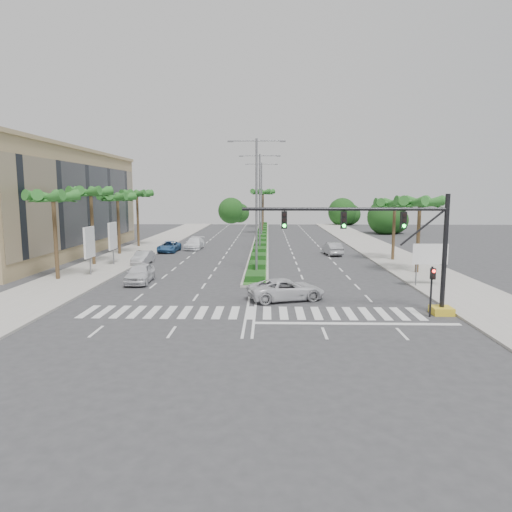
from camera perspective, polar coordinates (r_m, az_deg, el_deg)
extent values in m
plane|color=#333335|center=(27.96, -0.67, -7.12)|extent=(160.00, 160.00, 0.00)
cube|color=gray|center=(49.60, 18.08, -0.83)|extent=(6.00, 120.00, 0.15)
cube|color=gray|center=(50.23, -17.37, -0.70)|extent=(6.00, 120.00, 0.15)
cube|color=gray|center=(72.35, 0.68, 2.19)|extent=(2.20, 75.00, 0.20)
cube|color=#24581E|center=(72.34, 0.68, 2.29)|extent=(1.80, 75.00, 0.04)
cube|color=tan|center=(59.50, -25.66, 5.90)|extent=(12.00, 36.00, 12.00)
cube|color=gold|center=(29.79, 22.17, -6.33)|extent=(1.20, 1.20, 0.45)
cylinder|color=black|center=(29.17, 22.52, 0.31)|extent=(0.28, 0.28, 7.00)
cylinder|color=black|center=(27.38, 10.95, 5.77)|extent=(12.00, 0.20, 0.20)
cylinder|color=black|center=(28.55, 20.05, 3.31)|extent=(2.53, 0.12, 2.15)
cube|color=black|center=(28.19, 17.97, 4.27)|extent=(0.32, 0.24, 1.00)
cylinder|color=#19E533|center=(28.08, 18.02, 3.60)|extent=(0.20, 0.06, 0.20)
cube|color=black|center=(27.41, 10.91, 4.42)|extent=(0.32, 0.24, 1.00)
cylinder|color=#19E533|center=(27.29, 10.95, 3.73)|extent=(0.20, 0.06, 0.20)
cube|color=black|center=(27.06, 3.56, 4.50)|extent=(0.32, 0.24, 1.00)
cylinder|color=#19E533|center=(26.94, 3.57, 3.80)|extent=(0.20, 0.06, 0.20)
cylinder|color=black|center=(28.65, 21.03, -4.20)|extent=(0.12, 0.12, 3.00)
cube|color=black|center=(28.32, 21.24, -2.09)|extent=(0.28, 0.22, 0.65)
cylinder|color=red|center=(28.17, 21.35, -1.77)|extent=(0.18, 0.05, 0.18)
cylinder|color=slate|center=(37.28, 19.40, -1.59)|extent=(0.10, 0.10, 2.80)
cylinder|color=slate|center=(37.95, 22.28, -1.57)|extent=(0.10, 0.10, 2.80)
cube|color=#0C6638|center=(37.44, 20.94, 0.23)|extent=(2.60, 0.08, 1.50)
cube|color=white|center=(37.39, 20.97, 0.22)|extent=(2.70, 0.02, 1.60)
cylinder|color=slate|center=(42.38, -20.02, -0.53)|extent=(0.12, 0.12, 2.80)
cube|color=white|center=(42.19, -20.12, 1.62)|extent=(0.18, 2.10, 2.70)
cube|color=#D8594C|center=(42.19, -20.12, 1.62)|extent=(0.12, 2.00, 2.60)
cylinder|color=slate|center=(47.96, -17.41, 0.51)|extent=(0.12, 0.12, 2.80)
cube|color=white|center=(47.79, -17.49, 2.41)|extent=(0.18, 2.10, 2.70)
cube|color=#D8594C|center=(47.79, -17.49, 2.41)|extent=(0.12, 2.00, 2.60)
cylinder|color=brown|center=(41.11, -23.77, 1.98)|extent=(0.32, 0.32, 7.00)
sphere|color=brown|center=(40.94, -24.03, 6.72)|extent=(0.70, 0.70, 0.70)
cone|color=#1B561F|center=(40.48, -22.61, 6.65)|extent=(0.90, 3.62, 1.50)
cone|color=#1B561F|center=(41.44, -22.65, 6.66)|extent=(3.39, 2.96, 1.50)
cone|color=#1B561F|center=(42.02, -23.70, 6.61)|extent=(3.73, 1.68, 1.50)
cone|color=#1B561F|center=(41.80, -24.97, 6.54)|extent=(2.38, 3.65, 1.50)
cone|color=#1B561F|center=(40.95, -25.57, 6.49)|extent=(2.38, 3.65, 1.50)
cone|color=#1B561F|center=(40.08, -25.00, 6.51)|extent=(3.73, 1.68, 1.50)
cone|color=#1B561F|center=(39.87, -23.66, 6.58)|extent=(3.39, 2.96, 1.50)
cylinder|color=brown|center=(48.42, -19.76, 3.21)|extent=(0.32, 0.32, 7.40)
sphere|color=brown|center=(48.29, -19.96, 7.47)|extent=(0.70, 0.70, 0.70)
cone|color=#1B561F|center=(47.90, -18.72, 7.41)|extent=(0.90, 3.62, 1.50)
cone|color=#1B561F|center=(48.85, -18.83, 7.40)|extent=(3.39, 2.96, 1.50)
cone|color=#1B561F|center=(49.38, -19.77, 7.36)|extent=(3.73, 1.68, 1.50)
cone|color=#1B561F|center=(49.10, -20.84, 7.31)|extent=(2.38, 3.65, 1.50)
cone|color=#1B561F|center=(48.22, -21.27, 7.29)|extent=(2.38, 3.65, 1.50)
cone|color=#1B561F|center=(47.38, -20.71, 7.32)|extent=(3.73, 1.68, 1.50)
cone|color=#1B561F|center=(47.24, -19.56, 7.37)|extent=(3.39, 2.96, 1.50)
cylinder|color=brown|center=(55.95, -16.80, 3.59)|extent=(0.32, 0.32, 6.80)
sphere|color=brown|center=(55.82, -16.93, 6.97)|extent=(0.70, 0.70, 0.70)
cone|color=#1B561F|center=(55.49, -15.84, 6.91)|extent=(0.90, 3.62, 1.50)
cone|color=#1B561F|center=(56.43, -15.99, 6.91)|extent=(3.39, 2.96, 1.50)
cone|color=#1B561F|center=(56.92, -16.82, 6.88)|extent=(3.73, 1.68, 1.50)
cone|color=#1B561F|center=(56.59, -17.73, 6.84)|extent=(2.38, 3.65, 1.50)
cone|color=#1B561F|center=(55.69, -18.06, 6.82)|extent=(2.38, 3.65, 1.50)
cone|color=#1B561F|center=(54.89, -17.53, 6.83)|extent=(3.73, 1.68, 1.50)
cone|color=#1B561F|center=(54.79, -16.53, 6.87)|extent=(3.39, 2.96, 1.50)
cylinder|color=brown|center=(63.57, -14.55, 4.33)|extent=(0.32, 0.32, 7.20)
sphere|color=brown|center=(63.47, -14.66, 7.48)|extent=(0.70, 0.70, 0.70)
cone|color=#1B561F|center=(63.17, -13.69, 7.42)|extent=(0.90, 3.62, 1.50)
cone|color=#1B561F|center=(64.11, -13.85, 7.42)|extent=(3.39, 2.96, 1.50)
cone|color=#1B561F|center=(64.56, -14.61, 7.39)|extent=(3.73, 1.68, 1.50)
cone|color=#1B561F|center=(64.20, -15.40, 7.37)|extent=(2.38, 3.65, 1.50)
cone|color=#1B561F|center=(63.29, -15.65, 7.35)|extent=(2.38, 3.65, 1.50)
cone|color=#1B561F|center=(62.50, -15.15, 7.37)|extent=(3.73, 1.68, 1.50)
cone|color=#1B561F|center=(62.45, -14.27, 7.40)|extent=(3.39, 2.96, 1.50)
cylinder|color=brown|center=(43.33, 19.62, 2.13)|extent=(0.32, 0.32, 6.50)
sphere|color=brown|center=(43.16, 19.81, 6.29)|extent=(0.70, 0.70, 0.70)
cone|color=#1B561F|center=(43.52, 21.18, 6.10)|extent=(0.90, 3.62, 1.50)
cone|color=#1B561F|center=(44.19, 20.30, 6.17)|extent=(3.39, 2.96, 1.50)
cone|color=#1B561F|center=(44.11, 19.06, 6.22)|extent=(3.73, 1.68, 1.50)
cone|color=#1B561F|center=(43.32, 18.35, 6.23)|extent=(2.38, 3.65, 1.50)
cone|color=#1B561F|center=(42.41, 18.72, 6.19)|extent=(2.38, 3.65, 1.50)
cone|color=#1B561F|center=(42.07, 19.94, 6.12)|extent=(3.73, 1.68, 1.50)
cone|color=#1B561F|center=(42.57, 21.05, 6.08)|extent=(3.39, 2.96, 1.50)
cylinder|color=brown|center=(50.98, 16.84, 2.87)|extent=(0.32, 0.32, 6.20)
sphere|color=brown|center=(50.83, 16.97, 6.24)|extent=(0.70, 0.70, 0.70)
cone|color=#1B561F|center=(51.13, 18.16, 6.09)|extent=(0.90, 3.62, 1.50)
cone|color=#1B561F|center=(51.84, 17.45, 6.13)|extent=(3.39, 2.96, 1.50)
cone|color=#1B561F|center=(51.80, 16.39, 6.18)|extent=(3.73, 1.68, 1.50)
cone|color=#1B561F|center=(51.04, 15.74, 6.18)|extent=(2.38, 3.65, 1.50)
cone|color=#1B561F|center=(50.11, 16.01, 6.14)|extent=(2.38, 3.65, 1.50)
cone|color=#1B561F|center=(49.73, 17.02, 6.09)|extent=(3.73, 1.68, 1.50)
cone|color=#1B561F|center=(50.19, 17.98, 6.07)|extent=(3.39, 2.96, 1.50)
cylinder|color=brown|center=(82.08, 0.78, 5.42)|extent=(0.32, 0.32, 7.50)
sphere|color=brown|center=(82.00, 0.79, 7.97)|extent=(0.70, 0.70, 0.70)
cone|color=#1B561F|center=(82.00, 1.56, 7.89)|extent=(0.90, 3.62, 1.50)
cone|color=#1B561F|center=(82.86, 1.27, 7.89)|extent=(3.39, 2.96, 1.50)
cone|color=#1B561F|center=(83.08, 0.63, 7.89)|extent=(3.73, 1.68, 1.50)
cone|color=#1B561F|center=(82.50, 0.10, 7.90)|extent=(2.38, 3.65, 1.50)
cone|color=#1B561F|center=(81.54, 0.08, 7.90)|extent=(2.38, 3.65, 1.50)
cone|color=#1B561F|center=(80.93, 0.60, 7.90)|extent=(3.73, 1.68, 1.50)
cone|color=#1B561F|center=(81.14, 1.27, 7.89)|extent=(3.39, 2.96, 1.50)
cylinder|color=brown|center=(97.06, 0.89, 5.79)|extent=(0.32, 0.32, 7.50)
sphere|color=brown|center=(97.00, 0.90, 7.95)|extent=(0.70, 0.70, 0.70)
cone|color=#1B561F|center=(97.00, 1.55, 7.88)|extent=(0.90, 3.62, 1.50)
cone|color=#1B561F|center=(97.86, 1.31, 7.88)|extent=(3.39, 2.96, 1.50)
cone|color=#1B561F|center=(98.08, 0.76, 7.89)|extent=(3.73, 1.68, 1.50)
cone|color=#1B561F|center=(97.49, 0.31, 7.89)|extent=(2.38, 3.65, 1.50)
cone|color=#1B561F|center=(96.54, 0.30, 7.89)|extent=(2.38, 3.65, 1.50)
cone|color=#1B561F|center=(95.93, 0.74, 7.89)|extent=(3.73, 1.68, 1.50)
cone|color=#1B561F|center=(96.14, 1.31, 7.89)|extent=(3.39, 2.96, 1.50)
cylinder|color=slate|center=(41.03, 0.06, 6.14)|extent=(0.20, 0.20, 12.00)
cylinder|color=slate|center=(41.31, -1.66, 14.20)|extent=(2.40, 0.10, 0.10)
cylinder|color=slate|center=(41.25, 1.78, 14.21)|extent=(2.40, 0.10, 0.10)
cube|color=slate|center=(41.38, -3.22, 14.11)|extent=(0.50, 0.25, 0.12)
cube|color=slate|center=(41.27, 3.35, 14.13)|extent=(0.50, 0.25, 0.12)
cylinder|color=slate|center=(57.02, 0.47, 6.61)|extent=(0.20, 0.20, 12.00)
cylinder|color=slate|center=(57.22, -0.76, 12.43)|extent=(2.40, 0.10, 0.10)
cylinder|color=slate|center=(57.18, 1.70, 12.43)|extent=(2.40, 0.10, 0.10)
cube|color=slate|center=(57.27, -1.88, 12.37)|extent=(0.50, 0.25, 0.12)
cube|color=slate|center=(57.19, 2.83, 12.37)|extent=(0.50, 0.25, 0.12)
cylinder|color=slate|center=(73.01, 0.70, 6.88)|extent=(0.20, 0.20, 12.00)
cylinder|color=slate|center=(73.17, -0.26, 11.43)|extent=(2.40, 0.10, 0.10)
cylinder|color=slate|center=(73.14, 1.66, 11.43)|extent=(2.40, 0.10, 0.10)
cube|color=slate|center=(73.21, -1.13, 11.39)|extent=(0.50, 0.25, 0.12)
cube|color=slate|center=(73.15, 2.54, 11.38)|extent=(0.50, 0.25, 0.12)
imported|color=silver|center=(38.17, -14.32, -2.10)|extent=(2.13, 4.76, 1.59)
imported|color=#BCBBC1|center=(48.21, -13.95, -0.20)|extent=(1.53, 4.11, 1.34)
imported|color=#305F94|center=(57.55, -10.81, 1.15)|extent=(2.37, 4.82, 1.32)
imported|color=white|center=(60.04, -7.69, 1.57)|extent=(2.31, 5.19, 1.48)
imported|color=silver|center=(31.20, 3.82, -4.19)|extent=(5.73, 3.87, 1.46)
imported|color=#AEAEB3|center=(54.58, 9.52, 0.92)|extent=(2.08, 4.68, 1.49)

